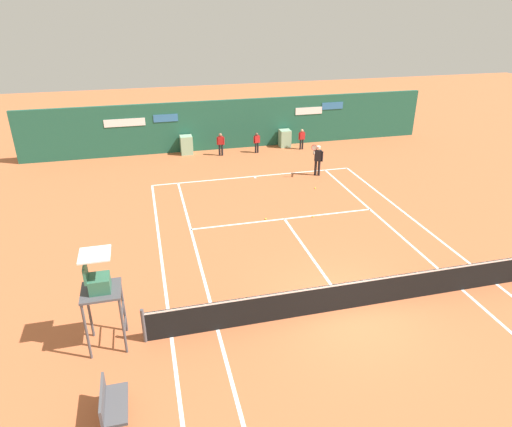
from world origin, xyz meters
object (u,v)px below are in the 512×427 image
ball_kid_right_post (221,143)px  tennis_ball_near_service_line (266,219)px  player_on_baseline (318,158)px  tennis_ball_by_sideline (315,188)px  tennis_ball_mid_court (313,216)px  ball_kid_left_post (257,141)px  umpire_chair (100,287)px  player_bench (111,402)px  ball_kid_centre_post (302,138)px

ball_kid_right_post → tennis_ball_near_service_line: bearing=102.6°
player_on_baseline → tennis_ball_near_service_line: (-4.05, -4.49, -0.94)m
tennis_ball_by_sideline → tennis_ball_mid_court: (-1.26, -3.01, 0.00)m
tennis_ball_near_service_line → ball_kid_left_post: bearing=78.0°
umpire_chair → ball_kid_right_post: 16.59m
ball_kid_left_post → tennis_ball_near_service_line: ball_kid_left_post is taller
player_bench → tennis_ball_by_sideline: bearing=141.7°
umpire_chair → tennis_ball_by_sideline: umpire_chair is taller
umpire_chair → tennis_ball_near_service_line: 9.05m
umpire_chair → player_on_baseline: umpire_chair is taller
ball_kid_right_post → umpire_chair: bearing=80.1°
umpire_chair → ball_kid_centre_post: size_ratio=2.23×
player_on_baseline → tennis_ball_by_sideline: player_on_baseline is taller
ball_kid_centre_post → tennis_ball_by_sideline: size_ratio=18.69×
tennis_ball_by_sideline → ball_kid_left_post: bearing=102.1°
player_on_baseline → ball_kid_centre_post: (0.75, 4.60, -0.24)m
player_on_baseline → ball_kid_right_post: size_ratio=1.35×
umpire_chair → tennis_ball_mid_court: bearing=126.8°
ball_kid_left_post → tennis_ball_near_service_line: 9.32m
ball_kid_centre_post → ball_kid_right_post: (-5.07, 0.00, 0.05)m
player_on_baseline → ball_kid_right_post: bearing=-26.0°
player_on_baseline → ball_kid_centre_post: 4.67m
ball_kid_centre_post → tennis_ball_by_sideline: ball_kid_centre_post is taller
umpire_chair → ball_kid_left_post: umpire_chair is taller
umpire_chair → ball_kid_left_post: 17.50m
ball_kid_left_post → tennis_ball_mid_court: bearing=80.7°
umpire_chair → ball_kid_centre_post: bearing=144.7°
ball_kid_right_post → ball_kid_left_post: bearing=-169.1°
ball_kid_centre_post → tennis_ball_by_sideline: bearing=72.3°
ball_kid_right_post → tennis_ball_mid_court: bearing=114.7°
player_bench → ball_kid_right_post: (5.69, 18.07, 0.28)m
umpire_chair → tennis_ball_near_service_line: size_ratio=41.62×
tennis_ball_mid_court → tennis_ball_near_service_line: same height
ball_kid_centre_post → tennis_ball_near_service_line: 10.31m
ball_kid_centre_post → ball_kid_left_post: bearing=-4.3°
ball_kid_right_post → player_bench: bearing=83.4°
player_on_baseline → player_bench: bearing=74.1°
ball_kid_left_post → tennis_ball_near_service_line: bearing=68.1°
player_bench → tennis_ball_by_sideline: size_ratio=17.29×
player_on_baseline → ball_kid_left_post: size_ratio=1.48×
ball_kid_centre_post → tennis_ball_near_service_line: (-4.80, -9.10, -0.70)m
player_bench → ball_kid_right_post: ball_kid_right_post is taller
tennis_ball_by_sideline → tennis_ball_near_service_line: same height
tennis_ball_mid_court → ball_kid_right_post: bearing=103.8°
ball_kid_right_post → tennis_ball_near_service_line: size_ratio=20.02×
umpire_chair → ball_kid_left_post: size_ratio=2.27×
ball_kid_right_post → tennis_ball_mid_court: size_ratio=20.02×
umpire_chair → player_bench: bearing=4.2°
ball_kid_centre_post → tennis_ball_mid_court: bearing=69.2°
player_bench → ball_kid_left_post: (7.89, 18.07, 0.21)m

